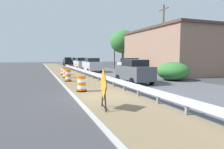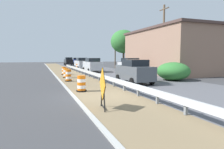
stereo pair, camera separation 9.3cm
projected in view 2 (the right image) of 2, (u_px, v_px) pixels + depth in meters
ground_plane at (97, 96)px, 11.52m from camera, size 160.00×160.00×0.00m
median_dirt_strip at (107, 96)px, 11.73m from camera, size 3.65×120.00×0.01m
far_lane_asphalt at (188, 90)px, 13.80m from camera, size 8.32×120.00×0.00m
curb_near_edge at (75, 98)px, 11.07m from camera, size 0.20×120.00×0.11m
guardrail_median at (118, 82)px, 14.35m from camera, size 0.18×56.17×0.71m
warning_sign_diamond at (103, 86)px, 8.66m from camera, size 0.25×1.49×1.88m
traffic_barrel_nearest at (81, 84)px, 13.15m from camera, size 0.69×0.69×1.06m
traffic_barrel_close at (68, 76)px, 18.61m from camera, size 0.66×0.66×1.13m
traffic_barrel_mid at (66, 73)px, 21.73m from camera, size 0.68×0.68×1.07m
traffic_barrel_far at (64, 71)px, 25.45m from camera, size 0.75×0.75×1.01m
traffic_barrel_farther at (78, 67)px, 36.40m from camera, size 0.68×0.68×1.01m
car_lead_near_lane at (81, 63)px, 36.99m from camera, size 2.13×4.64×2.14m
car_trailing_near_lane at (90, 62)px, 45.74m from camera, size 2.09×4.67×2.04m
car_lead_far_lane at (134, 71)px, 17.47m from camera, size 2.06×4.62×2.06m
car_mid_far_lane at (130, 66)px, 26.09m from camera, size 2.06×4.64×2.14m
car_trailing_far_lane at (69, 61)px, 53.50m from camera, size 2.13×4.71×2.15m
car_distant_a at (76, 61)px, 62.18m from camera, size 2.16×4.69×2.01m
car_distant_b at (92, 65)px, 30.20m from camera, size 2.20×4.77×2.12m
roadside_shop_near at (173, 51)px, 28.34m from camera, size 9.16×14.45×6.19m
utility_pole_near at (163, 39)px, 23.82m from camera, size 0.24×1.80×8.47m
utility_pole_mid at (115, 50)px, 39.29m from camera, size 0.24×1.80×7.02m
bush_roadside at (173, 71)px, 19.38m from camera, size 3.20×3.20×1.78m
tree_roadside at (124, 42)px, 36.56m from camera, size 4.76×4.76×7.26m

